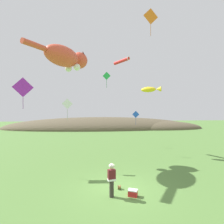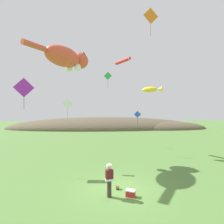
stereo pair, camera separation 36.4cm
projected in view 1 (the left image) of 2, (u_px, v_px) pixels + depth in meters
ground_plane at (118, 189)px, 10.23m from camera, size 120.00×120.00×0.00m
distant_hill_ridge at (109, 128)px, 43.76m from camera, size 49.03×14.41×5.47m
festival_attendant at (112, 179)px, 9.34m from camera, size 0.47×0.35×1.77m
kite_spool at (119, 187)px, 10.26m from camera, size 0.16×0.25×0.25m
picnic_cooler at (133, 193)px, 9.44m from camera, size 0.58×0.49×0.36m
kite_giant_cat at (66, 58)px, 15.18m from camera, size 4.27×5.67×2.00m
kite_fish_windsock at (151, 89)px, 18.08m from camera, size 2.07×1.52×0.64m
kite_tube_streamer at (122, 61)px, 20.06m from camera, size 1.63×2.52×0.44m
kite_diamond_orange at (151, 17)px, 13.44m from camera, size 1.23×0.24×2.14m
kite_diamond_white at (67, 104)px, 13.94m from camera, size 0.86×0.05×1.76m
kite_diamond_blue at (136, 115)px, 22.31m from camera, size 0.87×0.25×1.80m
kite_diamond_green at (107, 76)px, 19.58m from camera, size 0.88×0.26×1.81m
kite_diamond_violet at (23, 87)px, 13.26m from camera, size 1.46×0.41×2.41m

